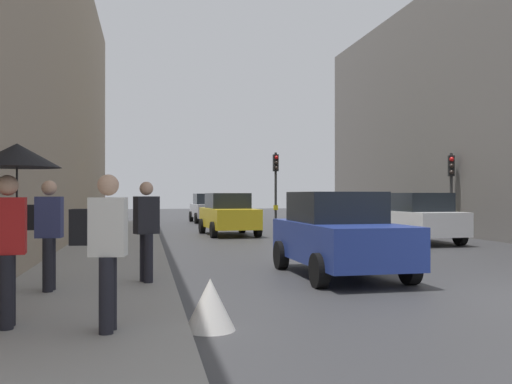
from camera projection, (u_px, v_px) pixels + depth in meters
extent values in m
cube|color=gray|center=(106.00, 263.00, 13.49)|extent=(2.86, 40.00, 0.16)
cylinder|color=#2D2D2D|center=(451.00, 195.00, 22.97)|extent=(0.12, 0.12, 3.38)
cube|color=black|center=(451.00, 166.00, 22.98)|extent=(0.34, 0.37, 0.84)
cube|color=yellow|center=(451.00, 211.00, 22.97)|extent=(0.25, 0.23, 0.24)
sphere|color=red|center=(452.00, 159.00, 22.79)|extent=(0.18, 0.18, 0.18)
sphere|color=#2D231E|center=(452.00, 166.00, 22.79)|extent=(0.18, 0.18, 0.18)
sphere|color=#2D231E|center=(452.00, 172.00, 22.79)|extent=(0.18, 0.18, 0.18)
cylinder|color=#2D2D2D|center=(276.00, 190.00, 28.40)|extent=(0.12, 0.12, 3.81)
cube|color=black|center=(276.00, 163.00, 28.40)|extent=(0.24, 0.30, 0.84)
cube|color=yellow|center=(276.00, 208.00, 28.40)|extent=(0.20, 0.16, 0.24)
sphere|color=red|center=(277.00, 157.00, 28.22)|extent=(0.18, 0.18, 0.18)
sphere|color=#2D231E|center=(277.00, 163.00, 28.22)|extent=(0.18, 0.18, 0.18)
sphere|color=#2D231E|center=(277.00, 168.00, 28.22)|extent=(0.18, 0.18, 0.18)
cube|color=silver|center=(415.00, 222.00, 20.08)|extent=(1.95, 4.26, 0.80)
cube|color=black|center=(419.00, 202.00, 19.84)|extent=(1.67, 2.06, 0.64)
cylinder|color=black|center=(375.00, 232.00, 21.19)|extent=(0.24, 0.65, 0.64)
cylinder|color=black|center=(419.00, 231.00, 21.60)|extent=(0.24, 0.65, 0.64)
cylinder|color=black|center=(411.00, 237.00, 18.56)|extent=(0.24, 0.65, 0.64)
cylinder|color=black|center=(460.00, 236.00, 18.97)|extent=(0.24, 0.65, 0.64)
cube|color=navy|center=(339.00, 242.00, 11.84)|extent=(1.90, 4.24, 0.80)
cube|color=black|center=(335.00, 207.00, 12.08)|extent=(1.65, 2.04, 0.64)
cylinder|color=black|center=(410.00, 268.00, 10.71)|extent=(0.24, 0.65, 0.64)
cylinder|color=black|center=(319.00, 270.00, 10.32)|extent=(0.24, 0.65, 0.64)
cylinder|color=black|center=(355.00, 253.00, 13.35)|extent=(0.24, 0.65, 0.64)
cylinder|color=black|center=(281.00, 255.00, 12.96)|extent=(0.24, 0.65, 0.64)
cube|color=yellow|center=(229.00, 218.00, 23.76)|extent=(2.08, 4.31, 0.80)
cube|color=black|center=(227.00, 201.00, 24.00)|extent=(1.73, 2.10, 0.64)
cylinder|color=black|center=(258.00, 229.00, 22.68)|extent=(0.26, 0.65, 0.64)
cylinder|color=black|center=(214.00, 230.00, 22.22)|extent=(0.26, 0.65, 0.64)
cylinder|color=black|center=(242.00, 226.00, 25.29)|extent=(0.26, 0.65, 0.64)
cylinder|color=black|center=(202.00, 226.00, 24.83)|extent=(0.26, 0.65, 0.64)
cube|color=#2D6038|center=(347.00, 216.00, 25.51)|extent=(2.07, 4.31, 0.80)
cube|color=black|center=(349.00, 200.00, 25.28)|extent=(1.73, 2.10, 0.64)
cylinder|color=black|center=(317.00, 224.00, 26.59)|extent=(0.26, 0.65, 0.64)
cylinder|color=black|center=(353.00, 223.00, 27.05)|extent=(0.26, 0.65, 0.64)
cylinder|color=black|center=(340.00, 227.00, 23.98)|extent=(0.26, 0.65, 0.64)
cylinder|color=black|center=(379.00, 227.00, 24.44)|extent=(0.26, 0.65, 0.64)
cube|color=#BCBCC1|center=(208.00, 211.00, 34.59)|extent=(1.95, 4.26, 0.80)
cube|color=black|center=(208.00, 199.00, 34.84)|extent=(1.67, 2.06, 0.64)
cylinder|color=black|center=(227.00, 218.00, 33.48)|extent=(0.24, 0.65, 0.64)
cylinder|color=black|center=(197.00, 218.00, 33.07)|extent=(0.24, 0.65, 0.64)
cylinder|color=black|center=(219.00, 216.00, 36.11)|extent=(0.24, 0.65, 0.64)
cylinder|color=black|center=(191.00, 216.00, 35.70)|extent=(0.24, 0.65, 0.64)
cylinder|color=black|center=(9.00, 289.00, 6.67)|extent=(0.16, 0.16, 0.85)
cylinder|color=black|center=(6.00, 292.00, 6.48)|extent=(0.16, 0.16, 0.85)
cube|color=red|center=(8.00, 226.00, 6.58)|extent=(0.42, 0.30, 0.66)
sphere|color=tan|center=(8.00, 185.00, 6.58)|extent=(0.24, 0.24, 0.24)
cylinder|color=black|center=(17.00, 204.00, 6.61)|extent=(0.02, 0.02, 0.90)
cone|color=black|center=(17.00, 155.00, 6.61)|extent=(1.00, 1.00, 0.28)
cylinder|color=black|center=(110.00, 292.00, 6.48)|extent=(0.16, 0.16, 0.85)
cylinder|color=black|center=(106.00, 295.00, 6.28)|extent=(0.16, 0.16, 0.85)
cube|color=silver|center=(108.00, 227.00, 6.38)|extent=(0.43, 0.31, 0.66)
sphere|color=tan|center=(108.00, 185.00, 6.38)|extent=(0.24, 0.24, 0.24)
cube|color=black|center=(81.00, 227.00, 6.37)|extent=(0.24, 0.31, 0.40)
cylinder|color=black|center=(51.00, 264.00, 9.18)|extent=(0.16, 0.16, 0.85)
cylinder|color=black|center=(48.00, 265.00, 8.98)|extent=(0.16, 0.16, 0.85)
cube|color=navy|center=(49.00, 217.00, 9.09)|extent=(0.42, 0.29, 0.66)
sphere|color=tan|center=(49.00, 188.00, 9.09)|extent=(0.24, 0.24, 0.24)
cube|color=black|center=(30.00, 217.00, 9.05)|extent=(0.22, 0.29, 0.40)
cylinder|color=black|center=(144.00, 257.00, 10.09)|extent=(0.16, 0.16, 0.85)
cylinder|color=black|center=(148.00, 258.00, 9.92)|extent=(0.16, 0.16, 0.85)
cube|color=black|center=(146.00, 215.00, 10.01)|extent=(0.47, 0.39, 0.66)
sphere|color=tan|center=(146.00, 188.00, 10.01)|extent=(0.24, 0.24, 0.24)
cone|color=silver|center=(210.00, 304.00, 7.11)|extent=(0.64, 0.64, 0.65)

